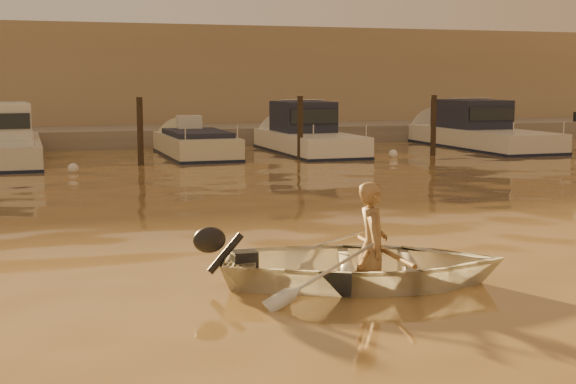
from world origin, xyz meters
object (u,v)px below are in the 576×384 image
object	(u,v)px
moored_boat_4	(309,135)
dinghy	(364,265)
moored_boat_3	(196,149)
moored_boat_5	(481,131)
waterfront_building	(103,82)
person	(372,245)
moored_boat_2	(1,142)

from	to	relation	value
moored_boat_4	dinghy	bearing A→B (deg)	-107.56
moored_boat_3	moored_boat_5	distance (m)	10.79
moored_boat_5	dinghy	bearing A→B (deg)	-125.55
moored_boat_4	waterfront_building	size ratio (longest dim) A/B	0.15
moored_boat_4	moored_boat_5	world-z (taller)	same
dinghy	moored_boat_5	distance (m)	21.03
moored_boat_5	waterfront_building	bearing A→B (deg)	139.08
dinghy	person	size ratio (longest dim) A/B	2.22
person	waterfront_building	xyz separation A→B (m)	(-0.56, 28.14, 1.91)
moored_boat_5	waterfront_building	distance (m)	16.89
person	moored_boat_2	xyz separation A→B (m)	(-4.70, 17.14, 0.14)
dinghy	waterfront_building	world-z (taller)	waterfront_building
dinghy	moored_boat_4	bearing A→B (deg)	0.83
moored_boat_2	moored_boat_5	world-z (taller)	same
moored_boat_3	moored_boat_4	size ratio (longest dim) A/B	0.85
person	moored_boat_2	bearing A→B (deg)	33.72
moored_boat_3	moored_boat_2	bearing A→B (deg)	180.00
waterfront_building	person	bearing A→B (deg)	-88.87
moored_boat_2	moored_boat_3	world-z (taller)	moored_boat_2
moored_boat_3	dinghy	bearing A→B (deg)	-94.83
moored_boat_4	moored_boat_3	bearing A→B (deg)	180.00
dinghy	waterfront_building	distance (m)	28.19
moored_boat_3	moored_boat_5	size ratio (longest dim) A/B	0.72
moored_boat_3	waterfront_building	bearing A→B (deg)	99.84
moored_boat_2	dinghy	bearing A→B (deg)	-74.93
moored_boat_2	waterfront_building	size ratio (longest dim) A/B	0.17
moored_boat_5	moored_boat_3	bearing A→B (deg)	180.00
moored_boat_4	waterfront_building	bearing A→B (deg)	118.10
moored_boat_3	moored_boat_4	bearing A→B (deg)	0.00
dinghy	moored_boat_4	xyz separation A→B (m)	(5.41, 17.11, 0.38)
dinghy	moored_boat_2	distance (m)	17.72
dinghy	person	world-z (taller)	person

